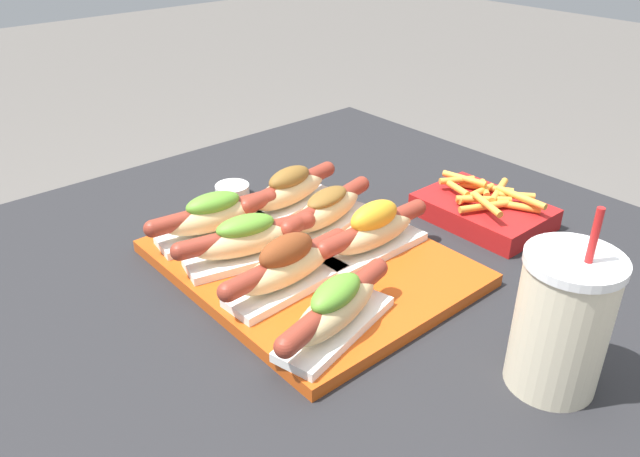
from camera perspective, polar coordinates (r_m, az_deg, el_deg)
name	(u,v)px	position (r m, az deg, el deg)	size (l,w,h in m)	color
patio_table	(334,431)	(1.15, 1.26, -17.99)	(1.05, 1.04, 0.70)	#232326
serving_tray	(310,262)	(0.91, -0.96, -3.10)	(0.42, 0.35, 0.02)	#CC4C14
hot_dog_0	(214,216)	(0.95, -9.65, 1.10)	(0.08, 0.22, 0.07)	white
hot_dog_1	(246,240)	(0.89, -6.76, -1.03)	(0.10, 0.21, 0.07)	white
hot_dog_2	(287,266)	(0.82, -3.06, -3.48)	(0.07, 0.22, 0.08)	white
hot_dog_3	(336,309)	(0.74, 1.45, -7.34)	(0.10, 0.21, 0.07)	white
hot_dog_4	(290,190)	(1.02, -2.80, 3.50)	(0.08, 0.22, 0.07)	white
hot_dog_5	(327,210)	(0.96, 0.66, 1.71)	(0.10, 0.21, 0.06)	white
hot_dog_6	(373,231)	(0.90, 4.91, -0.21)	(0.06, 0.22, 0.08)	white
sauce_bowl	(232,190)	(1.13, -8.02, 3.52)	(0.06, 0.06, 0.02)	white
drink_cup	(561,322)	(0.72, 21.21, -7.98)	(0.10, 0.10, 0.22)	beige
fries_basket	(484,209)	(1.06, 14.73, 1.69)	(0.20, 0.14, 0.06)	#B21919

